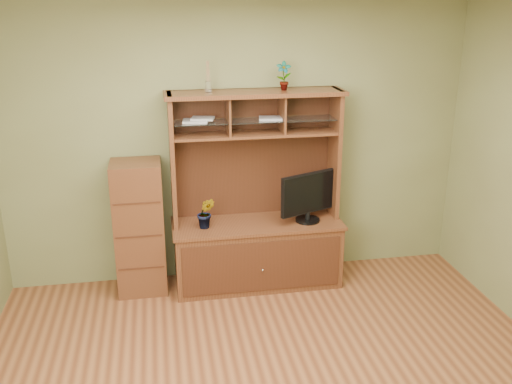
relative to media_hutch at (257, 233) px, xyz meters
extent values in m
cube|color=#64653C|center=(-0.14, 0.28, 0.83)|extent=(4.50, 0.02, 2.70)
cube|color=#402112|center=(0.00, -0.02, -0.21)|extent=(1.60, 0.55, 0.62)
cube|color=#371C0F|center=(0.00, -0.30, -0.21)|extent=(1.50, 0.01, 0.50)
sphere|color=silver|center=(0.00, -0.32, -0.24)|extent=(0.02, 0.02, 0.02)
cube|color=#402112|center=(0.00, -0.02, 0.11)|extent=(1.64, 0.59, 0.03)
cube|color=#402112|center=(-0.78, 0.08, 0.75)|extent=(0.04, 0.35, 1.25)
cube|color=#402112|center=(0.78, 0.08, 0.75)|extent=(0.04, 0.35, 1.25)
cube|color=#371C0F|center=(0.00, 0.24, 0.75)|extent=(1.52, 0.02, 1.25)
cube|color=#402112|center=(0.00, 0.08, 1.36)|extent=(1.66, 0.40, 0.04)
cube|color=#402112|center=(0.00, 0.08, 0.98)|extent=(1.52, 0.32, 0.02)
cube|color=#402112|center=(-0.25, 0.08, 1.16)|extent=(0.02, 0.31, 0.35)
cube|color=#402112|center=(0.25, 0.08, 1.16)|extent=(0.02, 0.31, 0.35)
cube|color=silver|center=(0.00, 0.07, 1.11)|extent=(1.50, 0.27, 0.01)
cylinder|color=black|center=(0.49, -0.08, 0.14)|extent=(0.24, 0.24, 0.02)
cylinder|color=black|center=(0.49, -0.08, 0.19)|extent=(0.05, 0.05, 0.08)
cube|color=black|center=(0.49, -0.08, 0.41)|extent=(0.58, 0.28, 0.40)
imported|color=#26511C|center=(-0.50, -0.08, 0.28)|extent=(0.19, 0.16, 0.30)
imported|color=#426D26|center=(0.26, 0.08, 1.51)|extent=(0.15, 0.12, 0.26)
cylinder|color=silver|center=(-0.43, 0.08, 1.43)|extent=(0.06, 0.06, 0.10)
cylinder|color=#996E4C|center=(-0.43, 0.08, 1.57)|extent=(0.04, 0.04, 0.18)
cube|color=#AFAFB4|center=(-0.56, 0.08, 1.12)|extent=(0.24, 0.19, 0.02)
cube|color=#AFAFB4|center=(-0.49, 0.08, 1.14)|extent=(0.24, 0.20, 0.02)
cube|color=#AFAFB4|center=(0.14, 0.08, 1.12)|extent=(0.24, 0.20, 0.02)
cube|color=#402112|center=(-1.12, 0.04, 0.12)|extent=(0.46, 0.41, 1.29)
cube|color=#371C0F|center=(-1.12, -0.17, -0.20)|extent=(0.42, 0.01, 0.02)
cube|color=#371C0F|center=(-1.12, -0.17, 0.12)|extent=(0.42, 0.01, 0.01)
cube|color=#371C0F|center=(-1.12, -0.17, 0.44)|extent=(0.42, 0.01, 0.01)
camera|label=1|loc=(-0.90, -5.05, 2.21)|focal=40.00mm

